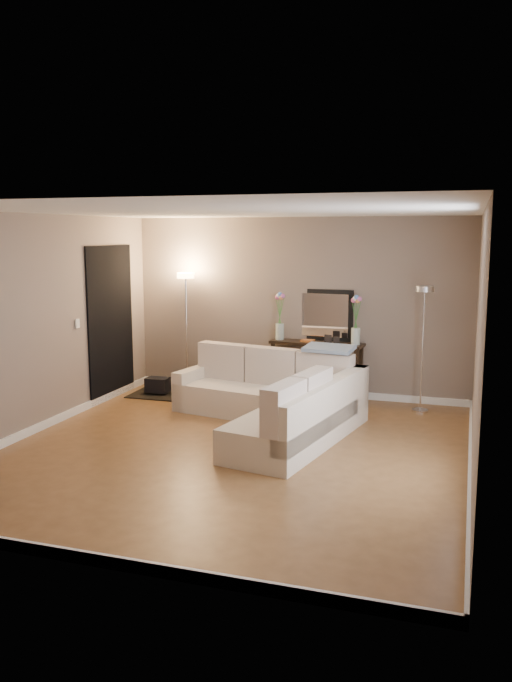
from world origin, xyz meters
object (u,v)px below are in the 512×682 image
(sectional_sofa, at_px, (277,401))
(console_table, at_px, (311,366))
(floor_lamp_lit, at_px, (186,308))
(floor_lamp_unlit, at_px, (424,324))

(sectional_sofa, distance_m, console_table, 1.55)
(floor_lamp_lit, bearing_deg, console_table, 2.44)
(console_table, bearing_deg, floor_lamp_unlit, -10.30)
(sectional_sofa, bearing_deg, floor_lamp_lit, 141.81)
(sectional_sofa, height_order, floor_lamp_unlit, floor_lamp_unlit)
(sectional_sofa, xyz_separation_m, console_table, (0.06, 1.54, 0.15))
(sectional_sofa, bearing_deg, console_table, 87.80)
(console_table, xyz_separation_m, floor_lamp_unlit, (1.58, -0.29, 0.73))
(console_table, height_order, floor_lamp_lit, floor_lamp_lit)
(console_table, relative_size, floor_lamp_lit, 0.77)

